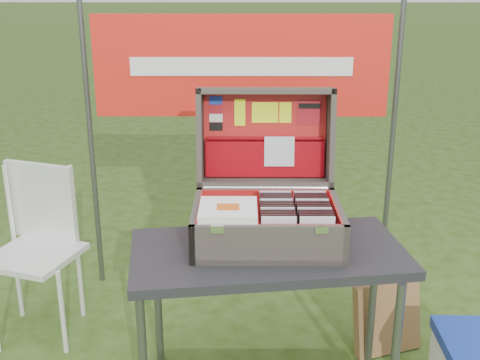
{
  "coord_description": "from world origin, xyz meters",
  "views": [
    {
      "loc": [
        0.01,
        -2.18,
        1.77
      ],
      "look_at": [
        -0.0,
        0.1,
        0.99
      ],
      "focal_mm": 45.0,
      "sensor_mm": 36.0,
      "label": 1
    }
  ],
  "objects_px": {
    "table": "(267,323)",
    "cardboard_box": "(387,317)",
    "suitcase": "(267,171)",
    "chair": "(34,257)"
  },
  "relations": [
    {
      "from": "cardboard_box",
      "to": "chair",
      "type": "bearing_deg",
      "value": 156.54
    },
    {
      "from": "suitcase",
      "to": "chair",
      "type": "xyz_separation_m",
      "value": [
        -1.14,
        0.33,
        -0.56
      ]
    },
    {
      "from": "chair",
      "to": "cardboard_box",
      "type": "bearing_deg",
      "value": 14.36
    },
    {
      "from": "table",
      "to": "cardboard_box",
      "type": "relative_size",
      "value": 3.12
    },
    {
      "from": "table",
      "to": "cardboard_box",
      "type": "xyz_separation_m",
      "value": [
        0.6,
        0.32,
        -0.17
      ]
    },
    {
      "from": "suitcase",
      "to": "chair",
      "type": "bearing_deg",
      "value": 163.84
    },
    {
      "from": "chair",
      "to": "table",
      "type": "bearing_deg",
      "value": -2.95
    },
    {
      "from": "table",
      "to": "suitcase",
      "type": "height_order",
      "value": "suitcase"
    },
    {
      "from": "table",
      "to": "chair",
      "type": "bearing_deg",
      "value": 150.4
    },
    {
      "from": "table",
      "to": "suitcase",
      "type": "xyz_separation_m",
      "value": [
        -0.0,
        0.13,
        0.64
      ]
    }
  ]
}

